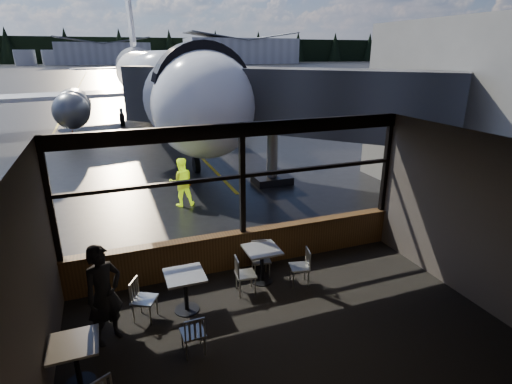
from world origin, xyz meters
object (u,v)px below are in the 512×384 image
chair_mid_s (193,333)px  ground_crew (181,182)px  chair_near_w (246,275)px  jet_bridge (286,126)px  chair_mid_w (145,300)px  airliner (151,41)px  chair_near_n (261,260)px  cone_nose (187,180)px  cafe_table_left (77,364)px  cafe_table_near (262,265)px  cafe_table_mid (186,293)px  chair_near_e (299,267)px  cone_wing (73,133)px  passenger (104,295)px

chair_mid_s → ground_crew: 7.27m
chair_near_w → chair_mid_s: 2.03m
jet_bridge → chair_mid_w: size_ratio=12.19×
airliner → chair_near_n: size_ratio=43.11×
cone_nose → chair_mid_s: bearing=-100.6°
cafe_table_left → chair_near_n: size_ratio=0.92×
chair_near_w → chair_mid_s: (-1.45, -1.42, -0.03)m
chair_near_w → chair_near_n: 0.73m
cafe_table_near → cafe_table_mid: 1.88m
jet_bridge → chair_near_e: (-2.70, -6.72, -1.88)m
chair_near_e → cone_wing: size_ratio=1.98×
chair_near_w → cone_wing: 20.28m
chair_mid_s → cone_wing: 21.43m
cone_nose → passenger: bearing=-110.2°
cafe_table_mid → chair_near_e: 2.55m
airliner → cone_nose: 15.15m
cafe_table_near → ground_crew: ground_crew is taller
cafe_table_mid → ground_crew: ground_crew is taller
cone_nose → cafe_table_left: bearing=-110.9°
jet_bridge → cafe_table_mid: jet_bridge is taller
cafe_table_mid → chair_near_w: (1.33, 0.19, 0.02)m
jet_bridge → passenger: 9.92m
jet_bridge → cafe_table_left: bearing=-131.6°
cafe_table_near → cone_nose: 7.58m
cafe_table_left → passenger: passenger is taller
cafe_table_left → cone_nose: bearing=69.1°
airliner → jet_bridge: (2.86, -15.38, -3.36)m
cafe_table_near → cone_wing: 20.11m
chair_near_n → chair_mid_w: size_ratio=0.99×
jet_bridge → cafe_table_mid: size_ratio=12.72×
cafe_table_left → chair_near_w: bearing=24.6°
chair_near_e → ground_crew: bearing=27.0°
airliner → chair_near_w: (-1.06, -21.98, -5.24)m
cafe_table_left → chair_near_e: size_ratio=0.92×
chair_near_e → chair_mid_s: bearing=128.5°
chair_near_e → chair_mid_w: size_ratio=0.99×
airliner → cone_wing: size_ratio=85.19×
chair_near_w → chair_mid_w: 2.13m
jet_bridge → chair_mid_w: bearing=-131.7°
cone_wing → cone_nose: bearing=-68.4°
passenger → cone_wing: 20.43m
chair_near_e → chair_near_n: (-0.68, 0.60, -0.00)m
cafe_table_mid → chair_near_w: chair_near_w is taller
airliner → jet_bridge: 15.99m
jet_bridge → ground_crew: 4.55m
jet_bridge → cafe_table_mid: bearing=-127.7°
chair_mid_w → cone_nose: size_ratio=1.94×
airliner → ground_crew: bearing=-94.7°
chair_near_n → ground_crew: ground_crew is taller
cafe_table_near → cone_wing: size_ratio=1.90×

